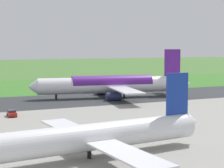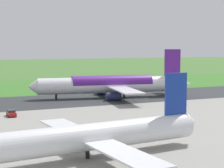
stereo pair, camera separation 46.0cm
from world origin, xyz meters
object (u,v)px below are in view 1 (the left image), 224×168
at_px(airliner_parked_far, 91,137).
at_px(service_car_followme, 12,113).
at_px(no_stopping_sign, 56,84).
at_px(traffic_cone_orange, 43,87).
at_px(airliner_main, 113,84).

relative_size(airliner_parked_far, service_car_followme, 10.01).
distance_m(airliner_parked_far, service_car_followme, 41.06).
height_order(service_car_followme, no_stopping_sign, no_stopping_sign).
bearing_deg(service_car_followme, no_stopping_sign, -114.64).
bearing_deg(no_stopping_sign, traffic_cone_orange, 3.13).
height_order(airliner_main, traffic_cone_orange, airliner_main).
height_order(airliner_main, airliner_parked_far, airliner_main).
height_order(airliner_parked_far, traffic_cone_orange, airliner_parked_far).
distance_m(airliner_main, service_car_followme, 42.78).
bearing_deg(airliner_parked_far, service_car_followme, -83.69).
distance_m(airliner_main, traffic_cone_orange, 43.69).
height_order(airliner_main, service_car_followme, airliner_main).
bearing_deg(airliner_main, service_car_followme, 31.06).
bearing_deg(service_car_followme, airliner_parked_far, 96.31).
xyz_separation_m(airliner_main, traffic_cone_orange, (12.95, -41.52, -4.08)).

